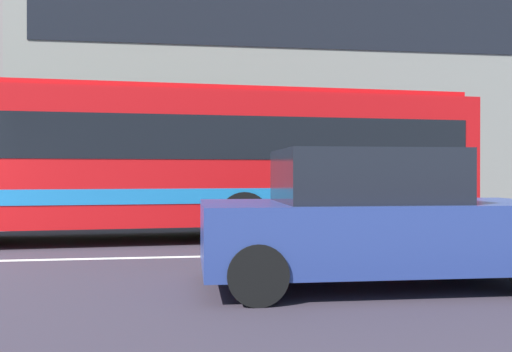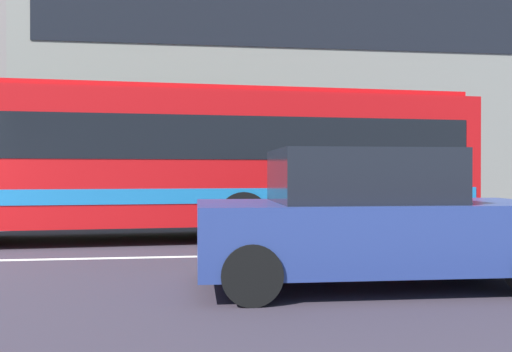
# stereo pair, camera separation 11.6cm
# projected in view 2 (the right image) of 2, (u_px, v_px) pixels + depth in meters

# --- Properties ---
(hedge_row_far) EXTENTS (14.64, 1.10, 0.73)m
(hedge_row_far) POSITION_uv_depth(u_px,v_px,m) (69.00, 209.00, 14.80)
(hedge_row_far) COLOR #1B541C
(hedge_row_far) RESTS_ON ground_plane
(apartment_block_right) EXTENTS (20.46, 9.31, 12.69)m
(apartment_block_right) POSITION_uv_depth(u_px,v_px,m) (271.00, 65.00, 25.23)
(apartment_block_right) COLOR gray
(apartment_block_right) RESTS_ON ground_plane
(transit_bus) EXTENTS (11.40, 3.24, 3.04)m
(transit_bus) POSITION_uv_depth(u_px,v_px,m) (201.00, 157.00, 11.36)
(transit_bus) COLOR red
(transit_bus) RESTS_ON ground_plane
(sedan_oncoming) EXTENTS (4.24, 1.94, 1.64)m
(sedan_oncoming) POSITION_uv_depth(u_px,v_px,m) (369.00, 221.00, 6.58)
(sedan_oncoming) COLOR navy
(sedan_oncoming) RESTS_ON ground_plane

